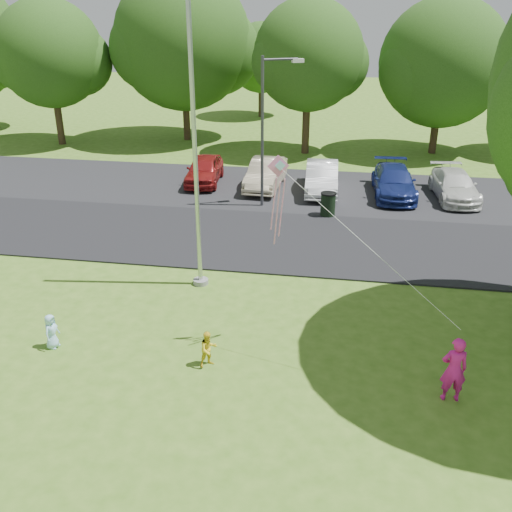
% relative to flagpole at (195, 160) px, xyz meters
% --- Properties ---
extents(ground, '(120.00, 120.00, 0.00)m').
position_rel_flagpole_xyz_m(ground, '(3.50, -5.00, -4.17)').
color(ground, '#436D1C').
rests_on(ground, ground).
extents(park_road, '(60.00, 6.00, 0.06)m').
position_rel_flagpole_xyz_m(park_road, '(3.50, 4.00, -4.14)').
color(park_road, black).
rests_on(park_road, ground).
extents(parking_strip, '(42.00, 7.00, 0.06)m').
position_rel_flagpole_xyz_m(parking_strip, '(3.50, 10.50, -4.14)').
color(parking_strip, black).
rests_on(parking_strip, ground).
extents(flagpole, '(0.50, 0.50, 10.00)m').
position_rel_flagpole_xyz_m(flagpole, '(0.00, 0.00, 0.00)').
color(flagpole, '#B7BABF').
rests_on(flagpole, ground).
extents(street_lamp, '(1.71, 0.88, 6.47)m').
position_rel_flagpole_xyz_m(street_lamp, '(1.06, 7.96, -0.28)').
color(street_lamp, '#3F3F44').
rests_on(street_lamp, ground).
extents(trash_can, '(0.67, 0.67, 1.06)m').
position_rel_flagpole_xyz_m(trash_can, '(3.81, 7.06, -3.63)').
color(trash_can, black).
rests_on(trash_can, ground).
extents(tree_row, '(64.35, 11.94, 10.88)m').
position_rel_flagpole_xyz_m(tree_row, '(5.09, 19.23, 1.55)').
color(tree_row, '#332316').
rests_on(tree_row, ground).
extents(horizon_trees, '(77.46, 7.20, 7.02)m').
position_rel_flagpole_xyz_m(horizon_trees, '(7.56, 28.88, 0.14)').
color(horizon_trees, '#332316').
rests_on(horizon_trees, ground).
extents(parked_cars, '(14.02, 4.87, 1.41)m').
position_rel_flagpole_xyz_m(parked_cars, '(3.82, 10.42, -3.43)').
color(parked_cars, maroon).
rests_on(parked_cars, ground).
extents(woman, '(0.65, 0.47, 1.67)m').
position_rel_flagpole_xyz_m(woman, '(7.24, -4.81, -3.33)').
color(woman, '#DC1D8E').
rests_on(woman, ground).
extents(child_yellow, '(0.60, 0.59, 0.98)m').
position_rel_flagpole_xyz_m(child_yellow, '(1.35, -4.41, -3.67)').
color(child_yellow, yellow).
rests_on(child_yellow, ground).
extents(child_blue, '(0.39, 0.53, 0.99)m').
position_rel_flagpole_xyz_m(child_blue, '(-2.99, -4.28, -3.67)').
color(child_blue, '#A2D9F9').
rests_on(child_blue, ground).
extents(kite, '(4.63, 2.08, 3.30)m').
position_rel_flagpole_xyz_m(kite, '(2.99, -3.03, 0.24)').
color(kite, pink).
rests_on(kite, ground).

